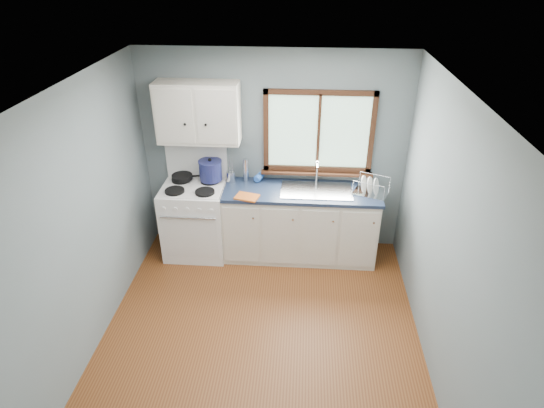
# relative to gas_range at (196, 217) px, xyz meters

# --- Properties ---
(floor) EXTENTS (3.20, 3.60, 0.02)m
(floor) POSITION_rel_gas_range_xyz_m (0.95, -1.47, -0.50)
(floor) COLOR brown
(floor) RESTS_ON ground
(ceiling) EXTENTS (3.20, 3.60, 0.02)m
(ceiling) POSITION_rel_gas_range_xyz_m (0.95, -1.47, 2.02)
(ceiling) COLOR white
(ceiling) RESTS_ON wall_back
(wall_back) EXTENTS (3.20, 0.02, 2.50)m
(wall_back) POSITION_rel_gas_range_xyz_m (0.95, 0.34, 0.76)
(wall_back) COLOR slate
(wall_back) RESTS_ON ground
(wall_left) EXTENTS (0.02, 3.60, 2.50)m
(wall_left) POSITION_rel_gas_range_xyz_m (-0.66, -1.47, 0.76)
(wall_left) COLOR slate
(wall_left) RESTS_ON ground
(wall_right) EXTENTS (0.02, 3.60, 2.50)m
(wall_right) POSITION_rel_gas_range_xyz_m (2.56, -1.47, 0.76)
(wall_right) COLOR slate
(wall_right) RESTS_ON ground
(gas_range) EXTENTS (0.76, 0.69, 1.36)m
(gas_range) POSITION_rel_gas_range_xyz_m (0.00, 0.00, 0.00)
(gas_range) COLOR white
(gas_range) RESTS_ON floor
(base_cabinets) EXTENTS (1.85, 0.60, 0.88)m
(base_cabinets) POSITION_rel_gas_range_xyz_m (1.31, 0.02, -0.08)
(base_cabinets) COLOR silver
(base_cabinets) RESTS_ON floor
(countertop) EXTENTS (1.89, 0.64, 0.04)m
(countertop) POSITION_rel_gas_range_xyz_m (1.31, 0.02, 0.41)
(countertop) COLOR #162237
(countertop) RESTS_ON base_cabinets
(sink) EXTENTS (0.84, 0.46, 0.44)m
(sink) POSITION_rel_gas_range_xyz_m (1.49, 0.02, 0.37)
(sink) COLOR silver
(sink) RESTS_ON countertop
(window) EXTENTS (1.36, 0.10, 1.03)m
(window) POSITION_rel_gas_range_xyz_m (1.48, 0.30, 0.98)
(window) COLOR #9EC6A8
(window) RESTS_ON wall_back
(upper_cabinets) EXTENTS (0.95, 0.35, 0.70)m
(upper_cabinets) POSITION_rel_gas_range_xyz_m (0.10, 0.15, 1.31)
(upper_cabinets) COLOR silver
(upper_cabinets) RESTS_ON wall_back
(skillet) EXTENTS (0.40, 0.30, 0.05)m
(skillet) POSITION_rel_gas_range_xyz_m (-0.16, 0.14, 0.49)
(skillet) COLOR black
(skillet) RESTS_ON gas_range
(stockpot) EXTENTS (0.31, 0.31, 0.28)m
(stockpot) POSITION_rel_gas_range_xyz_m (0.20, 0.15, 0.59)
(stockpot) COLOR navy
(stockpot) RESTS_ON gas_range
(utensil_crock) EXTENTS (0.14, 0.14, 0.35)m
(utensil_crock) POSITION_rel_gas_range_xyz_m (0.44, 0.18, 0.50)
(utensil_crock) COLOR silver
(utensil_crock) RESTS_ON countertop
(thermos) EXTENTS (0.09, 0.09, 0.30)m
(thermos) POSITION_rel_gas_range_xyz_m (0.62, 0.21, 0.58)
(thermos) COLOR silver
(thermos) RESTS_ON countertop
(soap_bottle) EXTENTS (0.12, 0.12, 0.24)m
(soap_bottle) POSITION_rel_gas_range_xyz_m (0.75, 0.17, 0.55)
(soap_bottle) COLOR blue
(soap_bottle) RESTS_ON countertop
(dish_towel) EXTENTS (0.30, 0.25, 0.02)m
(dish_towel) POSITION_rel_gas_range_xyz_m (0.68, -0.21, 0.44)
(dish_towel) COLOR #C35B1F
(dish_towel) RESTS_ON countertop
(dish_rack) EXTENTS (0.46, 0.41, 0.20)m
(dish_rack) POSITION_rel_gas_range_xyz_m (2.11, 0.01, 0.48)
(dish_rack) COLOR silver
(dish_rack) RESTS_ON countertop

